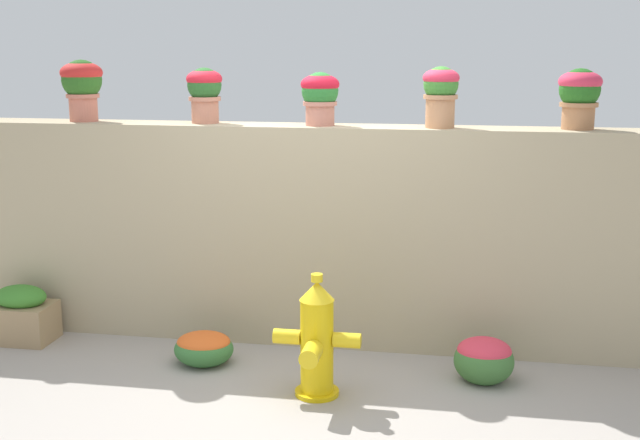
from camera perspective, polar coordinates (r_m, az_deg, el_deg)
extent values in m
plane|color=#9D958E|center=(5.59, -1.99, -11.67)|extent=(24.00, 24.00, 0.00)
cube|color=tan|center=(6.24, -0.18, -1.04)|extent=(6.37, 0.42, 1.68)
cylinder|color=#BE6B57|center=(6.70, -16.23, 7.56)|extent=(0.22, 0.22, 0.21)
cylinder|color=#BE6B57|center=(6.70, -16.28, 8.35)|extent=(0.26, 0.26, 0.03)
sphere|color=#295C1E|center=(6.69, -16.34, 9.40)|extent=(0.31, 0.31, 0.31)
ellipsoid|color=red|center=(6.69, -16.37, 9.87)|extent=(0.33, 0.33, 0.17)
cylinder|color=#B8725B|center=(6.35, -8.05, 7.64)|extent=(0.21, 0.21, 0.20)
cylinder|color=#B8725B|center=(6.34, -8.07, 8.41)|extent=(0.24, 0.24, 0.03)
sphere|color=#265A25|center=(6.34, -8.10, 9.35)|extent=(0.26, 0.26, 0.26)
ellipsoid|color=red|center=(6.33, -8.11, 9.76)|extent=(0.27, 0.27, 0.14)
cylinder|color=#BA7260|center=(6.09, 0.00, 7.47)|extent=(0.21, 0.21, 0.18)
cylinder|color=#BA7260|center=(6.08, 0.00, 8.17)|extent=(0.25, 0.25, 0.03)
sphere|color=#29732E|center=(6.08, 0.00, 9.03)|extent=(0.27, 0.27, 0.27)
ellipsoid|color=red|center=(6.08, 0.00, 9.48)|extent=(0.29, 0.29, 0.15)
cylinder|color=tan|center=(5.97, 8.41, 7.54)|extent=(0.21, 0.21, 0.24)
cylinder|color=tan|center=(5.96, 8.44, 8.53)|extent=(0.25, 0.25, 0.03)
sphere|color=#3A7F2E|center=(5.96, 8.46, 9.40)|extent=(0.25, 0.25, 0.25)
ellipsoid|color=#DD2F4A|center=(5.96, 8.48, 9.82)|extent=(0.26, 0.26, 0.14)
cylinder|color=#AC744D|center=(6.08, 17.62, 6.96)|extent=(0.23, 0.23, 0.19)
cylinder|color=#AC744D|center=(6.08, 17.66, 7.71)|extent=(0.27, 0.27, 0.03)
sphere|color=#25621E|center=(6.07, 17.73, 8.73)|extent=(0.29, 0.29, 0.29)
ellipsoid|color=#DC324F|center=(6.07, 17.76, 9.21)|extent=(0.30, 0.30, 0.16)
cylinder|color=yellow|center=(5.49, -0.21, -11.95)|extent=(0.29, 0.29, 0.03)
cylinder|color=yellow|center=(5.38, -0.22, -8.93)|extent=(0.22, 0.22, 0.65)
cone|color=yellow|center=(5.25, -0.22, -4.98)|extent=(0.23, 0.23, 0.12)
cylinder|color=yellow|center=(5.23, -0.22, -4.07)|extent=(0.08, 0.08, 0.05)
cylinder|color=yellow|center=(5.39, -2.31, -8.15)|extent=(0.18, 0.10, 0.10)
cylinder|color=yellow|center=(5.32, 1.91, -8.41)|extent=(0.18, 0.10, 0.10)
cylinder|color=yellow|center=(5.17, -0.63, -9.39)|extent=(0.12, 0.20, 0.12)
ellipsoid|color=#387236|center=(6.01, -8.13, -8.94)|extent=(0.43, 0.39, 0.24)
ellipsoid|color=orange|center=(5.99, -8.15, -8.46)|extent=(0.39, 0.35, 0.13)
ellipsoid|color=#3E7034|center=(5.75, 11.40, -9.65)|extent=(0.41, 0.37, 0.33)
ellipsoid|color=#DE374B|center=(5.73, 11.43, -8.97)|extent=(0.37, 0.33, 0.18)
cube|color=#9C805A|center=(6.79, -20.11, -6.74)|extent=(0.48, 0.35, 0.30)
ellipsoid|color=#3A7F2A|center=(6.73, -20.24, -5.06)|extent=(0.41, 0.30, 0.18)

